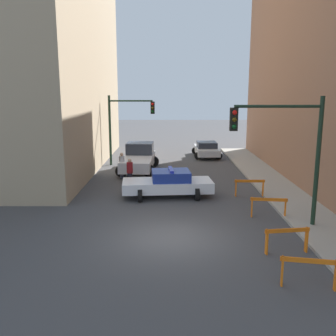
{
  "coord_description": "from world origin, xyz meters",
  "views": [
    {
      "loc": [
        -0.06,
        -13.46,
        5.49
      ],
      "look_at": [
        -0.08,
        8.07,
        1.06
      ],
      "focal_mm": 40.0,
      "sensor_mm": 36.0,
      "label": 1
    }
  ],
  "objects_px": {
    "police_car": "(169,183)",
    "pedestrian_crossing": "(130,172)",
    "traffic_light_near": "(290,142)",
    "barrier_back": "(269,204)",
    "barrier_mid": "(287,236)",
    "pedestrian_corner": "(122,165)",
    "traffic_light_far": "(125,120)",
    "barrier_front": "(309,268)",
    "parked_car_near": "(207,149)",
    "barrier_corner": "(250,185)",
    "white_truck": "(139,158)"
  },
  "relations": [
    {
      "from": "barrier_front",
      "to": "barrier_corner",
      "type": "height_order",
      "value": "same"
    },
    {
      "from": "pedestrian_crossing",
      "to": "barrier_front",
      "type": "xyz_separation_m",
      "value": [
        6.21,
        -11.56,
        -0.24
      ]
    },
    {
      "from": "barrier_corner",
      "to": "pedestrian_corner",
      "type": "bearing_deg",
      "value": 149.91
    },
    {
      "from": "barrier_front",
      "to": "parked_car_near",
      "type": "bearing_deg",
      "value": 91.85
    },
    {
      "from": "barrier_back",
      "to": "pedestrian_crossing",
      "type": "bearing_deg",
      "value": 140.4
    },
    {
      "from": "pedestrian_crossing",
      "to": "barrier_back",
      "type": "relative_size",
      "value": 1.04
    },
    {
      "from": "traffic_light_near",
      "to": "barrier_back",
      "type": "relative_size",
      "value": 3.26
    },
    {
      "from": "traffic_light_far",
      "to": "barrier_back",
      "type": "distance_m",
      "value": 14.6
    },
    {
      "from": "police_car",
      "to": "pedestrian_corner",
      "type": "distance_m",
      "value": 5.22
    },
    {
      "from": "traffic_light_near",
      "to": "parked_car_near",
      "type": "bearing_deg",
      "value": 95.17
    },
    {
      "from": "parked_car_near",
      "to": "barrier_front",
      "type": "xyz_separation_m",
      "value": [
        0.7,
        -21.68,
        -0.06
      ]
    },
    {
      "from": "traffic_light_near",
      "to": "barrier_mid",
      "type": "height_order",
      "value": "traffic_light_near"
    },
    {
      "from": "barrier_front",
      "to": "barrier_back",
      "type": "xyz_separation_m",
      "value": [
        0.46,
        6.05,
        0.0
      ]
    },
    {
      "from": "barrier_mid",
      "to": "barrier_corner",
      "type": "distance_m",
      "value": 7.17
    },
    {
      "from": "barrier_back",
      "to": "police_car",
      "type": "bearing_deg",
      "value": 142.58
    },
    {
      "from": "traffic_light_far",
      "to": "pedestrian_crossing",
      "type": "bearing_deg",
      "value": -81.3
    },
    {
      "from": "police_car",
      "to": "barrier_front",
      "type": "height_order",
      "value": "police_car"
    },
    {
      "from": "police_car",
      "to": "barrier_mid",
      "type": "xyz_separation_m",
      "value": [
        4.07,
        -7.1,
        -0.11
      ]
    },
    {
      "from": "traffic_light_far",
      "to": "barrier_mid",
      "type": "height_order",
      "value": "traffic_light_far"
    },
    {
      "from": "barrier_front",
      "to": "traffic_light_near",
      "type": "bearing_deg",
      "value": 80.49
    },
    {
      "from": "pedestrian_corner",
      "to": "barrier_corner",
      "type": "height_order",
      "value": "pedestrian_corner"
    },
    {
      "from": "traffic_light_far",
      "to": "barrier_corner",
      "type": "xyz_separation_m",
      "value": [
        7.57,
        -8.65,
        -2.78
      ]
    },
    {
      "from": "traffic_light_near",
      "to": "traffic_light_far",
      "type": "relative_size",
      "value": 1.0
    },
    {
      "from": "pedestrian_crossing",
      "to": "barrier_mid",
      "type": "xyz_separation_m",
      "value": [
        6.31,
        -9.23,
        -0.24
      ]
    },
    {
      "from": "pedestrian_corner",
      "to": "barrier_mid",
      "type": "distance_m",
      "value": 13.39
    },
    {
      "from": "pedestrian_corner",
      "to": "barrier_mid",
      "type": "xyz_separation_m",
      "value": [
        7.04,
        -11.39,
        -0.24
      ]
    },
    {
      "from": "police_car",
      "to": "barrier_mid",
      "type": "distance_m",
      "value": 8.19
    },
    {
      "from": "traffic_light_far",
      "to": "barrier_front",
      "type": "relative_size",
      "value": 3.29
    },
    {
      "from": "traffic_light_far",
      "to": "white_truck",
      "type": "height_order",
      "value": "traffic_light_far"
    },
    {
      "from": "pedestrian_crossing",
      "to": "barrier_front",
      "type": "distance_m",
      "value": 13.13
    },
    {
      "from": "pedestrian_crossing",
      "to": "barrier_mid",
      "type": "relative_size",
      "value": 1.04
    },
    {
      "from": "police_car",
      "to": "barrier_corner",
      "type": "bearing_deg",
      "value": -93.62
    },
    {
      "from": "pedestrian_corner",
      "to": "barrier_back",
      "type": "bearing_deg",
      "value": 51.09
    },
    {
      "from": "police_car",
      "to": "traffic_light_far",
      "type": "bearing_deg",
      "value": 15.98
    },
    {
      "from": "barrier_back",
      "to": "barrier_corner",
      "type": "relative_size",
      "value": 1.0
    },
    {
      "from": "traffic_light_near",
      "to": "police_car",
      "type": "distance_m",
      "value": 7.17
    },
    {
      "from": "traffic_light_far",
      "to": "barrier_back",
      "type": "relative_size",
      "value": 3.26
    },
    {
      "from": "parked_car_near",
      "to": "barrier_front",
      "type": "relative_size",
      "value": 2.74
    },
    {
      "from": "traffic_light_far",
      "to": "white_truck",
      "type": "xyz_separation_m",
      "value": [
        1.2,
        -2.2,
        -2.49
      ]
    },
    {
      "from": "pedestrian_corner",
      "to": "barrier_front",
      "type": "distance_m",
      "value": 15.37
    },
    {
      "from": "traffic_light_near",
      "to": "pedestrian_crossing",
      "type": "relative_size",
      "value": 3.13
    },
    {
      "from": "white_truck",
      "to": "traffic_light_far",
      "type": "bearing_deg",
      "value": 120.64
    },
    {
      "from": "police_car",
      "to": "pedestrian_crossing",
      "type": "distance_m",
      "value": 3.1
    },
    {
      "from": "barrier_corner",
      "to": "police_car",
      "type": "bearing_deg",
      "value": -179.15
    },
    {
      "from": "pedestrian_corner",
      "to": "barrier_front",
      "type": "height_order",
      "value": "pedestrian_corner"
    },
    {
      "from": "white_truck",
      "to": "barrier_mid",
      "type": "xyz_separation_m",
      "value": [
        6.12,
        -13.62,
        -0.29
      ]
    },
    {
      "from": "barrier_corner",
      "to": "white_truck",
      "type": "bearing_deg",
      "value": 134.62
    },
    {
      "from": "pedestrian_crossing",
      "to": "parked_car_near",
      "type": "bearing_deg",
      "value": 124.63
    },
    {
      "from": "traffic_light_near",
      "to": "white_truck",
      "type": "distance_m",
      "value": 13.27
    },
    {
      "from": "barrier_mid",
      "to": "barrier_back",
      "type": "xyz_separation_m",
      "value": [
        0.35,
        3.72,
        0.0
      ]
    }
  ]
}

